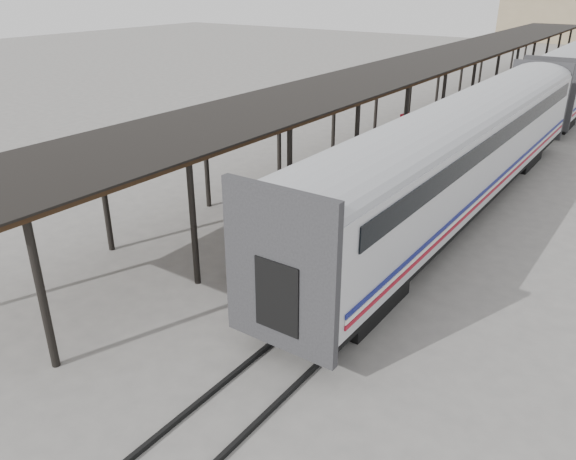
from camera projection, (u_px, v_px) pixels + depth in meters
The scene contains 8 objects.
ground at pixel (271, 270), 18.27m from camera, with size 160.00×160.00×0.00m, color slate.
canopy at pixel (449, 57), 36.31m from camera, with size 4.90×64.30×4.15m.
building_left at pixel (546, 19), 83.44m from camera, with size 12.00×8.00×6.00m, color tan.
baggage_cart at pixel (261, 253), 17.92m from camera, with size 1.82×2.64×0.86m.
suitcase_stack at pixel (263, 237), 18.09m from camera, with size 1.20×1.36×0.57m.
luggage_tug at pixel (405, 130), 32.30m from camera, with size 1.31×1.85×1.50m.
porter at pixel (254, 229), 16.83m from camera, with size 0.69×0.45×1.89m, color navy.
pedestrian at pixel (430, 125), 32.43m from camera, with size 1.07×0.45×1.83m, color black.
Camera 1 is at (9.73, -12.87, 8.69)m, focal length 35.00 mm.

